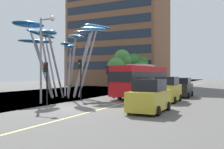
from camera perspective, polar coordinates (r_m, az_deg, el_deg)
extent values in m
cube|color=#54514F|center=(18.78, -9.06, -7.80)|extent=(120.00, 240.00, 0.10)
cube|color=#E0D666|center=(17.70, -3.58, -8.13)|extent=(0.16, 144.00, 0.01)
cube|color=red|center=(28.01, 6.67, -1.31)|extent=(3.35, 10.00, 3.02)
cube|color=black|center=(28.00, 6.67, -0.45)|extent=(3.38, 10.10, 0.96)
cube|color=yellow|center=(32.49, 10.18, 1.00)|extent=(1.37, 0.22, 0.36)
cube|color=#B2B2B7|center=(28.02, 6.67, 2.02)|extent=(2.17, 3.59, 0.24)
cylinder|color=black|center=(30.43, 11.17, -3.81)|extent=(0.36, 0.98, 0.96)
cylinder|color=black|center=(31.35, 6.88, -3.69)|extent=(0.36, 0.98, 0.96)
cylinder|color=black|center=(25.11, 6.73, -4.61)|extent=(0.36, 0.98, 0.96)
cylinder|color=black|center=(26.22, 1.74, -4.42)|extent=(0.36, 0.98, 0.96)
cylinder|color=#9EA0A5|center=(27.13, -6.47, 2.53)|extent=(2.44, 0.40, 7.45)
ellipsoid|color=#4CA3E5|center=(27.05, -4.34, 10.43)|extent=(2.96, 1.81, 0.86)
cylinder|color=#9EA0A5|center=(28.03, -5.44, 2.90)|extent=(2.07, 1.25, 7.89)
ellipsoid|color=#4CA3E5|center=(28.47, -3.33, 10.80)|extent=(3.38, 2.75, 0.74)
cylinder|color=#9EA0A5|center=(28.84, -6.81, 2.47)|extent=(1.52, 1.86, 7.54)
ellipsoid|color=#4299E0|center=(29.58, -4.94, 9.70)|extent=(3.67, 4.05, 0.64)
cylinder|color=#9EA0A5|center=(29.84, -9.66, 0.85)|extent=(0.68, 1.39, 5.93)
ellipsoid|color=#4299E0|center=(30.62, -9.36, 6.35)|extent=(2.37, 3.23, 0.79)
cylinder|color=#9EA0A5|center=(30.34, -10.59, 1.14)|extent=(0.88, 1.08, 6.24)
ellipsoid|color=#4CA3E5|center=(31.05, -10.60, 6.86)|extent=(3.07, 3.53, 0.54)
cylinder|color=#9EA0A5|center=(29.66, -13.80, 2.36)|extent=(2.08, 0.29, 7.50)
ellipsoid|color=#2D7FD1|center=(30.67, -15.12, 9.28)|extent=(3.15, 1.64, 0.58)
cylinder|color=#9EA0A5|center=(28.62, -15.12, 1.15)|extent=(1.95, 1.20, 6.21)
ellipsoid|color=#388EDB|center=(29.06, -16.99, 7.22)|extent=(4.08, 3.20, 0.60)
cylinder|color=#9EA0A5|center=(27.96, -15.95, 2.86)|extent=(2.00, 2.04, 7.85)
ellipsoid|color=#2D7FD1|center=(28.36, -18.47, 10.74)|extent=(3.38, 3.41, 0.88)
cylinder|color=#9EA0A5|center=(26.73, -14.53, 1.70)|extent=(0.57, 1.62, 6.63)
ellipsoid|color=#2D7FD1|center=(26.62, -15.78, 8.83)|extent=(2.17, 3.57, 1.10)
cylinder|color=#9EA0A5|center=(26.08, -12.57, 1.61)|extent=(1.04, 3.61, 6.56)
ellipsoid|color=#388EDB|center=(24.82, -14.30, 9.18)|extent=(1.94, 3.19, 0.69)
cylinder|color=#9EA0A5|center=(25.57, -9.07, 1.24)|extent=(2.36, 2.01, 6.18)
ellipsoid|color=#388EDB|center=(24.52, -8.22, 8.45)|extent=(3.76, 3.40, 0.92)
cylinder|color=black|center=(21.29, -14.53, -2.04)|extent=(0.12, 0.12, 3.49)
cube|color=black|center=(21.18, -14.78, 1.59)|extent=(0.28, 0.24, 0.80)
sphere|color=red|center=(21.09, -15.01, 2.30)|extent=(0.18, 0.18, 0.18)
sphere|color=#3A2707|center=(21.08, -15.01, 1.59)|extent=(0.18, 0.18, 0.18)
sphere|color=black|center=(21.08, -15.01, 0.89)|extent=(0.18, 0.18, 0.18)
cylinder|color=black|center=(24.72, -7.08, -1.21)|extent=(0.12, 0.12, 3.96)
cube|color=black|center=(24.62, -7.26, 2.46)|extent=(0.28, 0.24, 0.80)
sphere|color=#390706|center=(24.52, -7.43, 3.08)|extent=(0.18, 0.18, 0.18)
sphere|color=orange|center=(24.51, -7.43, 2.47)|extent=(0.18, 0.18, 0.18)
sphere|color=black|center=(24.50, -7.43, 1.87)|extent=(0.18, 0.18, 0.18)
cylinder|color=black|center=(29.70, -0.87, -1.62)|extent=(0.12, 0.12, 3.32)
cube|color=black|center=(29.56, -0.99, 0.81)|extent=(0.28, 0.24, 0.80)
sphere|color=red|center=(29.45, -1.10, 1.32)|extent=(0.18, 0.18, 0.18)
sphere|color=#3A2707|center=(29.45, -1.10, 0.81)|extent=(0.18, 0.18, 0.18)
sphere|color=black|center=(29.44, -1.10, 0.30)|extent=(0.18, 0.18, 0.18)
cylinder|color=black|center=(30.41, -0.85, -1.38)|extent=(0.12, 0.12, 3.54)
cube|color=black|center=(30.28, -0.96, 1.21)|extent=(0.28, 0.24, 0.80)
sphere|color=#390706|center=(30.17, -1.08, 1.71)|extent=(0.18, 0.18, 0.18)
sphere|color=orange|center=(30.16, -1.08, 1.21)|extent=(0.18, 0.18, 0.18)
sphere|color=black|center=(30.16, -1.08, 0.72)|extent=(0.18, 0.18, 0.18)
cube|color=gold|center=(16.98, 8.52, -5.74)|extent=(1.87, 4.26, 1.24)
cube|color=black|center=(16.91, 8.52, -2.36)|extent=(1.72, 2.34, 0.77)
cylinder|color=black|center=(18.06, 12.64, -7.00)|extent=(0.20, 0.60, 0.60)
cylinder|color=black|center=(18.58, 6.96, -6.80)|extent=(0.20, 0.60, 0.60)
cylinder|color=black|center=(15.52, 10.39, -8.15)|extent=(0.20, 0.60, 0.60)
cylinder|color=black|center=(16.12, 3.90, -7.84)|extent=(0.20, 0.60, 0.60)
cube|color=gold|center=(23.62, 12.38, -3.97)|extent=(1.89, 4.03, 1.37)
cube|color=black|center=(23.57, 12.38, -1.39)|extent=(1.74, 2.22, 0.76)
cylinder|color=black|center=(24.68, 15.20, -5.11)|extent=(0.20, 0.60, 0.60)
cylinder|color=black|center=(25.10, 10.93, -5.03)|extent=(0.20, 0.60, 0.60)
cylinder|color=black|center=(22.24, 14.01, -5.68)|extent=(0.20, 0.60, 0.60)
cylinder|color=black|center=(22.71, 9.30, -5.56)|extent=(0.20, 0.60, 0.60)
cube|color=black|center=(29.07, 15.49, -3.33)|extent=(1.89, 4.08, 1.26)
cube|color=black|center=(29.03, 15.49, -1.40)|extent=(1.73, 2.24, 0.70)
cylinder|color=black|center=(30.20, 17.69, -4.18)|extent=(0.20, 0.60, 0.60)
cylinder|color=black|center=(30.53, 14.18, -4.13)|extent=(0.20, 0.60, 0.60)
cylinder|color=black|center=(27.71, 16.95, -4.55)|extent=(0.20, 0.60, 0.60)
cylinder|color=black|center=(28.06, 13.13, -4.50)|extent=(0.20, 0.60, 0.60)
cylinder|color=gray|center=(22.61, -15.82, 3.02)|extent=(0.18, 0.18, 7.38)
cylinder|color=gray|center=(22.67, -14.61, 12.05)|extent=(1.26, 0.12, 0.12)
sphere|color=silver|center=(22.28, -13.35, 12.27)|extent=(0.44, 0.44, 0.44)
cylinder|color=brown|center=(44.63, 1.65, -1.30)|extent=(0.36, 0.36, 2.97)
sphere|color=#428438|center=(44.98, 1.00, 1.42)|extent=(3.51, 3.51, 3.51)
sphere|color=#428438|center=(43.63, 1.03, 1.70)|extent=(3.36, 3.36, 3.36)
sphere|color=#428438|center=(44.33, 2.32, 3.86)|extent=(2.85, 2.85, 2.85)
sphere|color=#428438|center=(44.24, 2.82, 3.12)|extent=(2.55, 2.55, 2.55)
cylinder|color=brown|center=(50.89, 6.36, -1.21)|extent=(0.38, 0.38, 2.85)
sphere|color=#387A33|center=(51.93, 6.20, 2.35)|extent=(2.60, 2.60, 2.60)
sphere|color=#387A33|center=(50.22, 6.67, 1.15)|extent=(3.56, 3.56, 3.56)
sphere|color=#387A33|center=(51.73, 7.58, 2.61)|extent=(3.88, 3.88, 3.88)
sphere|color=#387A33|center=(50.80, 5.15, 3.12)|extent=(2.94, 2.94, 2.94)
sphere|color=#387A33|center=(51.50, 5.29, 2.84)|extent=(3.63, 3.63, 3.63)
cube|color=brown|center=(60.45, 1.66, 9.43)|extent=(21.13, 13.70, 24.81)
cube|color=#1E2838|center=(53.48, -1.35, 2.14)|extent=(19.87, 0.08, 1.74)
cube|color=#1E2838|center=(53.68, -1.35, 5.45)|extent=(19.87, 0.08, 1.74)
cube|color=#1E2838|center=(54.06, -1.35, 8.72)|extent=(19.87, 0.08, 1.74)
cube|color=#1E2838|center=(54.62, -1.35, 11.94)|extent=(19.87, 0.08, 1.74)
cube|color=#1E2838|center=(55.35, -1.35, 15.08)|extent=(19.87, 0.08, 1.74)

